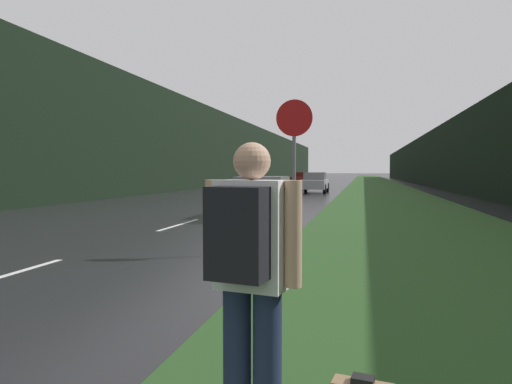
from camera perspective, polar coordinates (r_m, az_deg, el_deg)
name	(u,v)px	position (r m, az deg, el deg)	size (l,w,h in m)	color
grass_verge	(381,190)	(38.72, 15.34, 0.23)	(6.00, 240.00, 0.02)	#26471E
lane_stripe_c	(180,225)	(13.74, -9.51, -4.03)	(0.12, 3.00, 0.01)	silver
lane_stripe_d	(241,207)	(20.35, -1.86, -1.82)	(0.12, 3.00, 0.01)	silver
lane_stripe_e	(272,198)	(27.15, 2.00, -0.70)	(0.12, 3.00, 0.01)	silver
lane_stripe_f	(290,192)	(34.04, 4.30, -0.02)	(0.12, 3.00, 0.01)	silver
treeline_far_side	(225,151)	(50.97, -3.88, 5.14)	(2.00, 140.00, 7.60)	black
treeline_near_side	(440,159)	(49.24, 21.97, 3.86)	(2.00, 140.00, 5.57)	black
stop_sign	(294,158)	(8.88, 4.78, 4.21)	(0.71, 0.07, 2.97)	slate
hitchhiker_with_backpack	(249,270)	(2.72, -0.82, -9.76)	(0.61, 0.47, 1.77)	#1E2847
car_passing_near	(261,197)	(15.81, 0.66, -0.59)	(2.02, 4.11, 1.40)	#9E9EA3
car_passing_far	(315,182)	(33.47, 7.36, 1.19)	(1.85, 4.16, 1.48)	#9E9EA3
car_oncoming	(301,178)	(53.83, 5.64, 1.73)	(2.05, 4.49, 1.43)	maroon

